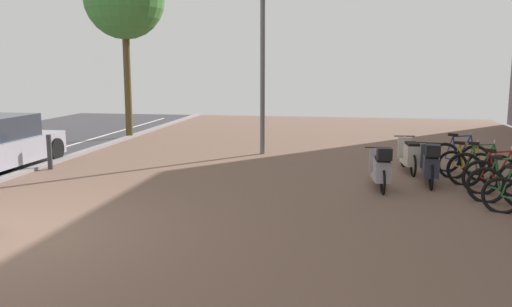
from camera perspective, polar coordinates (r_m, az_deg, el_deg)
The scene contains 11 objects.
ground at distance 8.22m, azimuth -18.32°, elevation -9.35°, with size 21.00×40.00×0.13m.
bicycle_rack_01 at distance 10.88m, azimuth 25.00°, elevation -3.20°, with size 1.26×0.56×0.98m.
bicycle_rack_02 at distance 11.60m, azimuth 24.49°, elevation -2.40°, with size 1.35×0.47×1.00m.
bicycle_rack_03 at distance 12.27m, azimuth 22.98°, elevation -1.64°, with size 1.39×0.51×1.03m.
bicycle_rack_04 at distance 12.95m, azimuth 21.60°, elevation -1.16°, with size 1.23×0.54×0.93m.
bicycle_rack_05 at distance 13.66m, azimuth 20.99°, elevation -0.48°, with size 1.34×0.66×1.02m.
scooter_near at distance 13.34m, azimuth 16.13°, elevation -0.22°, with size 0.52×1.79×0.83m.
scooter_mid at distance 11.34m, azimuth 13.22°, elevation -1.59°, with size 0.52×1.74×0.97m.
scooter_far at distance 12.04m, azimuth 18.16°, elevation -1.16°, with size 0.52×1.81×0.98m.
lamp_post at distance 15.41m, azimuth 0.72°, elevation 12.71°, with size 0.20×0.52×6.24m.
bollard_far at distance 14.15m, azimuth -21.24°, elevation 0.15°, with size 0.12×0.12×0.87m.
Camera 1 is at (5.17, -6.85, 2.55)m, focal length 37.36 mm.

